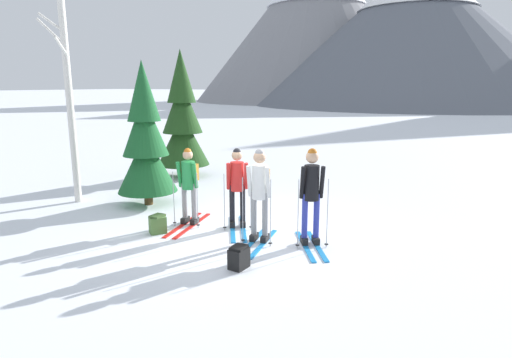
% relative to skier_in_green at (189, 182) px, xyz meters
% --- Properties ---
extents(ground_plane, '(400.00, 400.00, 0.00)m').
position_rel_skier_in_green_xyz_m(ground_plane, '(1.24, 0.04, -0.92)').
color(ground_plane, white).
extents(skier_in_green, '(0.63, 1.77, 1.65)m').
position_rel_skier_in_green_xyz_m(skier_in_green, '(0.00, 0.00, 0.00)').
color(skier_in_green, red).
rests_on(skier_in_green, ground).
extents(skier_in_red, '(1.15, 1.61, 1.68)m').
position_rel_skier_in_green_xyz_m(skier_in_red, '(1.03, 0.26, -0.01)').
color(skier_in_red, '#1E84D1').
rests_on(skier_in_red, ground).
extents(skier_in_white, '(0.60, 1.61, 1.79)m').
position_rel_skier_in_green_xyz_m(skier_in_white, '(1.81, -0.27, 0.10)').
color(skier_in_white, '#1E84D1').
rests_on(skier_in_white, ground).
extents(skier_in_black, '(1.09, 1.48, 1.82)m').
position_rel_skier_in_green_xyz_m(skier_in_black, '(2.72, 0.03, 0.12)').
color(skier_in_black, '#1E84D1').
rests_on(skier_in_black, ground).
extents(pine_tree_near, '(1.45, 1.45, 3.51)m').
position_rel_skier_in_green_xyz_m(pine_tree_near, '(-1.84, 0.81, 0.69)').
color(pine_tree_near, '#51381E').
rests_on(pine_tree_near, ground).
extents(pine_tree_mid, '(1.66, 1.66, 4.02)m').
position_rel_skier_in_green_xyz_m(pine_tree_mid, '(-3.10, 4.00, 0.92)').
color(pine_tree_mid, '#51381E').
rests_on(pine_tree_mid, ground).
extents(birch_tree_tall, '(1.05, 0.60, 5.10)m').
position_rel_skier_in_green_xyz_m(birch_tree_tall, '(-3.63, 0.18, 1.71)').
color(birch_tree_tall, silver).
rests_on(birch_tree_tall, ground).
extents(backpack_on_snow_front, '(0.38, 0.40, 0.38)m').
position_rel_skier_in_green_xyz_m(backpack_on_snow_front, '(-0.23, -0.78, -0.73)').
color(backpack_on_snow_front, '#4C7238').
rests_on(backpack_on_snow_front, ground).
extents(backpack_on_snow_beside, '(0.27, 0.34, 0.38)m').
position_rel_skier_in_green_xyz_m(backpack_on_snow_beside, '(2.07, -1.53, -0.73)').
color(backpack_on_snow_beside, black).
rests_on(backpack_on_snow_beside, ground).
extents(mountain_ridge_distant, '(84.97, 50.33, 28.90)m').
position_rel_skier_in_green_xyz_m(mountain_ridge_distant, '(-2.90, 66.40, 11.71)').
color(mountain_ridge_distant, gray).
rests_on(mountain_ridge_distant, ground).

